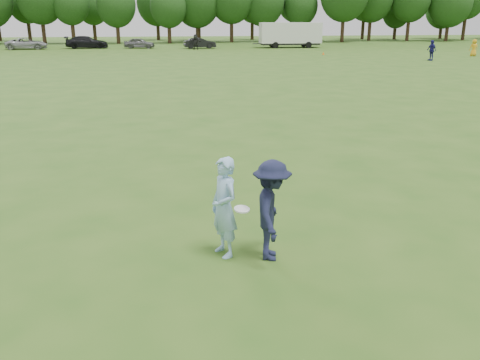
{
  "coord_description": "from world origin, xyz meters",
  "views": [
    {
      "loc": [
        -1.76,
        -8.64,
        4.09
      ],
      "look_at": [
        -0.53,
        0.47,
        1.1
      ],
      "focal_mm": 38.0,
      "sensor_mm": 36.0,
      "label": 1
    }
  ],
  "objects_px": {
    "car_d": "(87,42)",
    "car_e": "(139,43)",
    "player_far_b": "(431,50)",
    "cargo_trailer": "(290,34)",
    "car_c": "(27,44)",
    "thrower": "(224,207)",
    "defender": "(272,210)",
    "car_f": "(200,43)",
    "player_far_d": "(196,42)",
    "player_far_c": "(474,48)",
    "field_cone": "(323,53)"
  },
  "relations": [
    {
      "from": "player_far_b",
      "to": "field_cone",
      "type": "xyz_separation_m",
      "value": [
        -7.93,
        8.62,
        -0.8
      ]
    },
    {
      "from": "defender",
      "to": "field_cone",
      "type": "bearing_deg",
      "value": -6.19
    },
    {
      "from": "defender",
      "to": "car_e",
      "type": "xyz_separation_m",
      "value": [
        -5.41,
        61.16,
        -0.23
      ]
    },
    {
      "from": "cargo_trailer",
      "to": "field_cone",
      "type": "bearing_deg",
      "value": -86.81
    },
    {
      "from": "player_far_d",
      "to": "field_cone",
      "type": "bearing_deg",
      "value": -29.01
    },
    {
      "from": "car_f",
      "to": "car_d",
      "type": "bearing_deg",
      "value": 74.87
    },
    {
      "from": "defender",
      "to": "field_cone",
      "type": "xyz_separation_m",
      "value": [
        15.02,
        47.11,
        -0.74
      ]
    },
    {
      "from": "car_f",
      "to": "player_far_d",
      "type": "bearing_deg",
      "value": 157.41
    },
    {
      "from": "defender",
      "to": "car_c",
      "type": "height_order",
      "value": "defender"
    },
    {
      "from": "car_e",
      "to": "field_cone",
      "type": "relative_size",
      "value": 13.01
    },
    {
      "from": "player_far_d",
      "to": "car_e",
      "type": "xyz_separation_m",
      "value": [
        -7.09,
        3.56,
        -0.27
      ]
    },
    {
      "from": "player_far_b",
      "to": "player_far_d",
      "type": "relative_size",
      "value": 1.01
    },
    {
      "from": "player_far_b",
      "to": "field_cone",
      "type": "distance_m",
      "value": 11.74
    },
    {
      "from": "thrower",
      "to": "player_far_d",
      "type": "height_order",
      "value": "player_far_d"
    },
    {
      "from": "player_far_d",
      "to": "car_f",
      "type": "xyz_separation_m",
      "value": [
        0.65,
        2.32,
        -0.26
      ]
    },
    {
      "from": "car_d",
      "to": "car_f",
      "type": "xyz_separation_m",
      "value": [
        14.51,
        -2.11,
        -0.1
      ]
    },
    {
      "from": "thrower",
      "to": "cargo_trailer",
      "type": "height_order",
      "value": "cargo_trailer"
    },
    {
      "from": "player_far_d",
      "to": "cargo_trailer",
      "type": "relative_size",
      "value": 0.21
    },
    {
      "from": "car_d",
      "to": "field_cone",
      "type": "height_order",
      "value": "car_d"
    },
    {
      "from": "field_cone",
      "to": "cargo_trailer",
      "type": "height_order",
      "value": "cargo_trailer"
    },
    {
      "from": "player_far_d",
      "to": "cargo_trailer",
      "type": "height_order",
      "value": "cargo_trailer"
    },
    {
      "from": "thrower",
      "to": "cargo_trailer",
      "type": "bearing_deg",
      "value": 142.61
    },
    {
      "from": "car_d",
      "to": "car_e",
      "type": "height_order",
      "value": "car_d"
    },
    {
      "from": "thrower",
      "to": "car_f",
      "type": "relative_size",
      "value": 0.44
    },
    {
      "from": "player_far_c",
      "to": "player_far_d",
      "type": "bearing_deg",
      "value": -18.01
    },
    {
      "from": "player_far_c",
      "to": "car_c",
      "type": "xyz_separation_m",
      "value": [
        -49.41,
        17.99,
        -0.16
      ]
    },
    {
      "from": "player_far_b",
      "to": "car_f",
      "type": "bearing_deg",
      "value": -149.26
    },
    {
      "from": "car_c",
      "to": "car_f",
      "type": "bearing_deg",
      "value": -98.31
    },
    {
      "from": "thrower",
      "to": "defender",
      "type": "xyz_separation_m",
      "value": [
        0.8,
        -0.23,
        -0.01
      ]
    },
    {
      "from": "defender",
      "to": "cargo_trailer",
      "type": "xyz_separation_m",
      "value": [
        14.3,
        60.05,
        0.88
      ]
    },
    {
      "from": "car_d",
      "to": "car_e",
      "type": "distance_m",
      "value": 6.82
    },
    {
      "from": "defender",
      "to": "car_e",
      "type": "relative_size",
      "value": 0.46
    },
    {
      "from": "thrower",
      "to": "player_far_c",
      "type": "xyz_separation_m",
      "value": [
        30.83,
        42.78,
        -0.04
      ]
    },
    {
      "from": "thrower",
      "to": "car_e",
      "type": "relative_size",
      "value": 0.46
    },
    {
      "from": "player_far_b",
      "to": "car_f",
      "type": "xyz_separation_m",
      "value": [
        -20.61,
        21.43,
        -0.27
      ]
    },
    {
      "from": "field_cone",
      "to": "player_far_d",
      "type": "bearing_deg",
      "value": 141.8
    },
    {
      "from": "player_far_b",
      "to": "player_far_c",
      "type": "distance_m",
      "value": 8.4
    },
    {
      "from": "player_far_b",
      "to": "cargo_trailer",
      "type": "distance_m",
      "value": 23.25
    },
    {
      "from": "car_c",
      "to": "car_d",
      "type": "xyz_separation_m",
      "value": [
        7.21,
        1.02,
        0.08
      ]
    },
    {
      "from": "car_c",
      "to": "cargo_trailer",
      "type": "height_order",
      "value": "cargo_trailer"
    },
    {
      "from": "car_c",
      "to": "cargo_trailer",
      "type": "bearing_deg",
      "value": -97.07
    },
    {
      "from": "thrower",
      "to": "player_far_b",
      "type": "bearing_deg",
      "value": 124.95
    },
    {
      "from": "car_e",
      "to": "cargo_trailer",
      "type": "bearing_deg",
      "value": -85.42
    },
    {
      "from": "player_far_b",
      "to": "player_far_c",
      "type": "xyz_separation_m",
      "value": [
        7.08,
        4.53,
        -0.09
      ]
    },
    {
      "from": "thrower",
      "to": "defender",
      "type": "bearing_deg",
      "value": 50.55
    },
    {
      "from": "field_cone",
      "to": "cargo_trailer",
      "type": "distance_m",
      "value": 13.07
    },
    {
      "from": "car_f",
      "to": "field_cone",
      "type": "bearing_deg",
      "value": -142.16
    },
    {
      "from": "player_far_b",
      "to": "cargo_trailer",
      "type": "height_order",
      "value": "cargo_trailer"
    },
    {
      "from": "player_far_c",
      "to": "cargo_trailer",
      "type": "relative_size",
      "value": 0.19
    },
    {
      "from": "player_far_c",
      "to": "cargo_trailer",
      "type": "bearing_deg",
      "value": -38.06
    }
  ]
}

